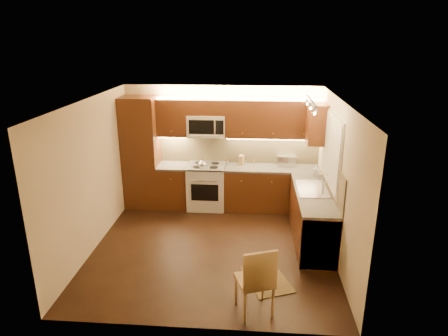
# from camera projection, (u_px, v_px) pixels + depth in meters

# --- Properties ---
(floor) EXTENTS (4.00, 4.00, 0.01)m
(floor) POSITION_uv_depth(u_px,v_px,m) (213.00, 247.00, 6.84)
(floor) COLOR black
(floor) RESTS_ON ground
(ceiling) EXTENTS (4.00, 4.00, 0.01)m
(ceiling) POSITION_uv_depth(u_px,v_px,m) (211.00, 101.00, 6.05)
(ceiling) COLOR beige
(ceiling) RESTS_ON ground
(wall_back) EXTENTS (4.00, 0.01, 2.50)m
(wall_back) POSITION_uv_depth(u_px,v_px,m) (222.00, 146.00, 8.33)
(wall_back) COLOR #C6B391
(wall_back) RESTS_ON ground
(wall_front) EXTENTS (4.00, 0.01, 2.50)m
(wall_front) POSITION_uv_depth(u_px,v_px,m) (194.00, 238.00, 4.55)
(wall_front) COLOR #C6B391
(wall_front) RESTS_ON ground
(wall_left) EXTENTS (0.01, 4.00, 2.50)m
(wall_left) POSITION_uv_depth(u_px,v_px,m) (92.00, 175.00, 6.59)
(wall_left) COLOR #C6B391
(wall_left) RESTS_ON ground
(wall_right) EXTENTS (0.01, 4.00, 2.50)m
(wall_right) POSITION_uv_depth(u_px,v_px,m) (338.00, 182.00, 6.30)
(wall_right) COLOR #C6B391
(wall_right) RESTS_ON ground
(pantry) EXTENTS (0.70, 0.60, 2.30)m
(pantry) POSITION_uv_depth(u_px,v_px,m) (141.00, 153.00, 8.20)
(pantry) COLOR #441F0E
(pantry) RESTS_ON floor
(base_cab_back_left) EXTENTS (0.62, 0.60, 0.86)m
(base_cab_back_left) POSITION_uv_depth(u_px,v_px,m) (174.00, 186.00, 8.38)
(base_cab_back_left) COLOR #441F0E
(base_cab_back_left) RESTS_ON floor
(counter_back_left) EXTENTS (0.62, 0.60, 0.04)m
(counter_back_left) POSITION_uv_depth(u_px,v_px,m) (173.00, 166.00, 8.24)
(counter_back_left) COLOR #373532
(counter_back_left) RESTS_ON base_cab_back_left
(base_cab_back_right) EXTENTS (1.92, 0.60, 0.86)m
(base_cab_back_right) POSITION_uv_depth(u_px,v_px,m) (271.00, 189.00, 8.24)
(base_cab_back_right) COLOR #441F0E
(base_cab_back_right) RESTS_ON floor
(counter_back_right) EXTENTS (1.92, 0.60, 0.04)m
(counter_back_right) POSITION_uv_depth(u_px,v_px,m) (272.00, 168.00, 8.09)
(counter_back_right) COLOR #373532
(counter_back_right) RESTS_ON base_cab_back_right
(base_cab_right) EXTENTS (0.60, 2.00, 0.86)m
(base_cab_right) POSITION_uv_depth(u_px,v_px,m) (312.00, 217.00, 6.96)
(base_cab_right) COLOR #441F0E
(base_cab_right) RESTS_ON floor
(counter_right) EXTENTS (0.60, 2.00, 0.04)m
(counter_right) POSITION_uv_depth(u_px,v_px,m) (314.00, 193.00, 6.82)
(counter_right) COLOR #373532
(counter_right) RESTS_ON base_cab_right
(dishwasher) EXTENTS (0.58, 0.60, 0.84)m
(dishwasher) POSITION_uv_depth(u_px,v_px,m) (318.00, 237.00, 6.30)
(dishwasher) COLOR silver
(dishwasher) RESTS_ON floor
(backsplash_back) EXTENTS (3.30, 0.02, 0.60)m
(backsplash_back) POSITION_uv_depth(u_px,v_px,m) (239.00, 149.00, 8.31)
(backsplash_back) COLOR tan
(backsplash_back) RESTS_ON wall_back
(backsplash_right) EXTENTS (0.02, 2.00, 0.60)m
(backsplash_right) POSITION_uv_depth(u_px,v_px,m) (332.00, 176.00, 6.69)
(backsplash_right) COLOR tan
(backsplash_right) RESTS_ON wall_right
(upper_cab_back_left) EXTENTS (0.62, 0.35, 0.75)m
(upper_cab_back_left) POSITION_uv_depth(u_px,v_px,m) (173.00, 117.00, 8.04)
(upper_cab_back_left) COLOR #441F0E
(upper_cab_back_left) RESTS_ON wall_back
(upper_cab_back_right) EXTENTS (1.92, 0.35, 0.75)m
(upper_cab_back_right) POSITION_uv_depth(u_px,v_px,m) (274.00, 119.00, 7.89)
(upper_cab_back_right) COLOR #441F0E
(upper_cab_back_right) RESTS_ON wall_back
(upper_cab_bridge) EXTENTS (0.76, 0.35, 0.31)m
(upper_cab_bridge) POSITION_uv_depth(u_px,v_px,m) (206.00, 107.00, 7.92)
(upper_cab_bridge) COLOR #441F0E
(upper_cab_bridge) RESTS_ON wall_back
(upper_cab_right_corner) EXTENTS (0.35, 0.50, 0.75)m
(upper_cab_right_corner) POSITION_uv_depth(u_px,v_px,m) (317.00, 124.00, 7.43)
(upper_cab_right_corner) COLOR #441F0E
(upper_cab_right_corner) RESTS_ON wall_right
(stove) EXTENTS (0.76, 0.65, 0.92)m
(stove) POSITION_uv_depth(u_px,v_px,m) (207.00, 186.00, 8.30)
(stove) COLOR silver
(stove) RESTS_ON floor
(microwave) EXTENTS (0.76, 0.38, 0.44)m
(microwave) POSITION_uv_depth(u_px,v_px,m) (207.00, 126.00, 8.03)
(microwave) COLOR silver
(microwave) RESTS_ON wall_back
(window_frame) EXTENTS (0.03, 1.44, 1.24)m
(window_frame) POSITION_uv_depth(u_px,v_px,m) (333.00, 151.00, 6.71)
(window_frame) COLOR silver
(window_frame) RESTS_ON wall_right
(window_blinds) EXTENTS (0.02, 1.36, 1.16)m
(window_blinds) POSITION_uv_depth(u_px,v_px,m) (331.00, 151.00, 6.71)
(window_blinds) COLOR silver
(window_blinds) RESTS_ON wall_right
(sink) EXTENTS (0.52, 0.86, 0.15)m
(sink) POSITION_uv_depth(u_px,v_px,m) (313.00, 185.00, 6.93)
(sink) COLOR silver
(sink) RESTS_ON counter_right
(faucet) EXTENTS (0.20, 0.04, 0.30)m
(faucet) POSITION_uv_depth(u_px,v_px,m) (324.00, 181.00, 6.89)
(faucet) COLOR silver
(faucet) RESTS_ON counter_right
(track_light_bar) EXTENTS (0.04, 1.20, 0.03)m
(track_light_bar) POSITION_uv_depth(u_px,v_px,m) (311.00, 101.00, 6.32)
(track_light_bar) COLOR silver
(track_light_bar) RESTS_ON ceiling
(kettle) EXTENTS (0.21, 0.21, 0.19)m
(kettle) POSITION_uv_depth(u_px,v_px,m) (202.00, 164.00, 7.95)
(kettle) COLOR silver
(kettle) RESTS_ON stove
(toaster_oven) EXTENTS (0.38, 0.29, 0.22)m
(toaster_oven) POSITION_uv_depth(u_px,v_px,m) (286.00, 160.00, 8.16)
(toaster_oven) COLOR silver
(toaster_oven) RESTS_ON counter_back_right
(knife_block) EXTENTS (0.12, 0.16, 0.19)m
(knife_block) POSITION_uv_depth(u_px,v_px,m) (241.00, 160.00, 8.25)
(knife_block) COLOR olive
(knife_block) RESTS_ON counter_back_right
(spice_jar_a) EXTENTS (0.05, 0.05, 0.10)m
(spice_jar_a) POSITION_uv_depth(u_px,v_px,m) (246.00, 162.00, 8.31)
(spice_jar_a) COLOR silver
(spice_jar_a) RESTS_ON counter_back_right
(spice_jar_b) EXTENTS (0.05, 0.05, 0.10)m
(spice_jar_b) POSITION_uv_depth(u_px,v_px,m) (229.00, 160.00, 8.36)
(spice_jar_b) COLOR brown
(spice_jar_b) RESTS_ON counter_back_right
(spice_jar_c) EXTENTS (0.05, 0.05, 0.09)m
(spice_jar_c) POSITION_uv_depth(u_px,v_px,m) (228.00, 162.00, 8.27)
(spice_jar_c) COLOR silver
(spice_jar_c) RESTS_ON counter_back_right
(spice_jar_d) EXTENTS (0.05, 0.05, 0.09)m
(spice_jar_d) POSITION_uv_depth(u_px,v_px,m) (254.00, 161.00, 8.33)
(spice_jar_d) COLOR olive
(spice_jar_d) RESTS_ON counter_back_right
(soap_bottle) EXTENTS (0.09, 0.09, 0.19)m
(soap_bottle) POSITION_uv_depth(u_px,v_px,m) (316.00, 170.00, 7.62)
(soap_bottle) COLOR silver
(soap_bottle) RESTS_ON counter_right
(rug) EXTENTS (0.83, 0.99, 0.01)m
(rug) POSITION_uv_depth(u_px,v_px,m) (266.00, 279.00, 5.92)
(rug) COLOR black
(rug) RESTS_ON floor
(dining_chair) EXTENTS (0.56, 0.56, 0.99)m
(dining_chair) POSITION_uv_depth(u_px,v_px,m) (255.00, 279.00, 5.10)
(dining_chair) COLOR olive
(dining_chair) RESTS_ON floor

